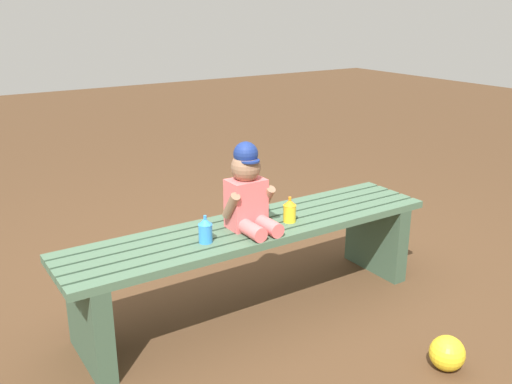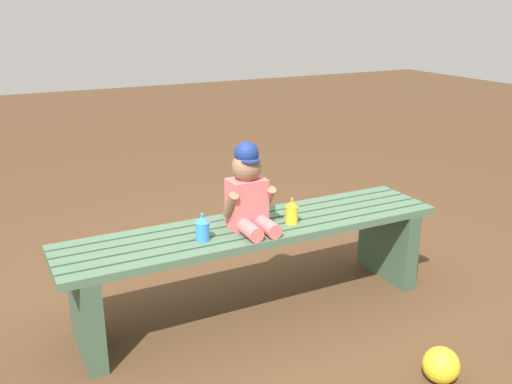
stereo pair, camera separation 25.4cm
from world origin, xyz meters
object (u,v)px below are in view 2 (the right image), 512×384
(sippy_cup_left, at_px, (202,228))
(toy_ball, at_px, (441,365))
(child_figure, at_px, (248,191))
(park_bench, at_px, (255,251))
(sippy_cup_right, at_px, (292,211))

(sippy_cup_left, distance_m, toy_ball, 1.12)
(child_figure, height_order, sippy_cup_left, child_figure)
(child_figure, bearing_deg, park_bench, 17.86)
(sippy_cup_left, bearing_deg, child_figure, 10.14)
(child_figure, bearing_deg, sippy_cup_left, -169.86)
(park_bench, xyz_separation_m, toy_ball, (0.40, -0.84, -0.23))
(park_bench, relative_size, sippy_cup_left, 14.91)
(park_bench, xyz_separation_m, sippy_cup_right, (0.16, -0.06, 0.20))
(sippy_cup_left, height_order, sippy_cup_right, same)
(sippy_cup_right, bearing_deg, sippy_cup_left, 180.00)
(child_figure, xyz_separation_m, sippy_cup_right, (0.21, -0.04, -0.12))
(sippy_cup_left, xyz_separation_m, sippy_cup_right, (0.45, 0.00, 0.00))
(sippy_cup_left, relative_size, toy_ball, 0.85)
(toy_ball, bearing_deg, sippy_cup_right, 107.03)
(child_figure, distance_m, sippy_cup_right, 0.24)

